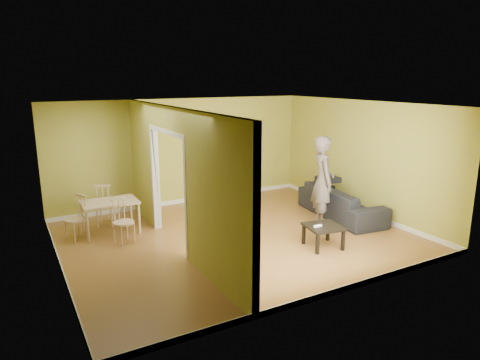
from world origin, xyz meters
name	(u,v)px	position (x,y,z in m)	size (l,w,h in m)	color
room_shell	(236,173)	(0.00, 0.00, 1.30)	(6.50, 6.50, 6.50)	olive
partition	(177,180)	(-1.20, 0.00, 1.30)	(0.22, 5.50, 2.60)	gold
wall_speaker	(237,125)	(1.50, 2.69, 1.90)	(0.10, 0.10, 0.10)	black
sofa	(341,198)	(2.70, -0.03, 0.44)	(1.00, 2.33, 0.89)	black
person	(323,174)	(1.93, -0.26, 1.13)	(0.64, 0.82, 2.27)	slate
bookshelf	(235,160)	(1.39, 2.61, 1.00)	(0.84, 0.37, 2.00)	white
paper_box_navy_a	(236,178)	(1.37, 2.56, 0.52)	(0.40, 0.26, 0.21)	navy
paper_box_teal	(235,163)	(1.36, 2.56, 0.92)	(0.43, 0.28, 0.22)	#1E7169
paper_box_navy_b	(235,148)	(1.36, 2.56, 1.31)	(0.43, 0.28, 0.22)	navy
paper_box_navy_c	(235,139)	(1.36, 2.56, 1.56)	(0.46, 0.30, 0.24)	navy
coffee_table	(323,229)	(1.17, -1.24, 0.36)	(0.63, 0.63, 0.42)	black
game_controller	(318,226)	(1.03, -1.24, 0.44)	(0.16, 0.04, 0.03)	white
dining_table	(110,205)	(-2.12, 1.42, 0.60)	(1.08, 0.72, 0.68)	tan
chair_left	(75,218)	(-2.79, 1.35, 0.45)	(0.41, 0.41, 0.89)	tan
chair_near	(124,221)	(-2.02, 0.77, 0.44)	(0.40, 0.40, 0.87)	tan
chair_far	(105,204)	(-2.10, 1.97, 0.47)	(0.43, 0.43, 0.94)	tan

